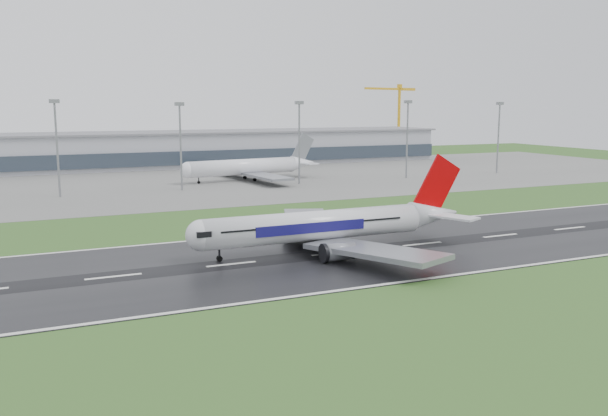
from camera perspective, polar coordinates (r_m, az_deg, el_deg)
name	(u,v)px	position (r m, az deg, el deg)	size (l,w,h in m)	color
ground	(422,244)	(128.47, 10.69, -3.27)	(520.00, 520.00, 0.00)	#2C531E
runway	(422,244)	(128.46, 10.69, -3.25)	(400.00, 45.00, 0.10)	black
apron	(233,179)	(240.52, -6.46, 2.67)	(400.00, 130.00, 0.08)	slate
terminal	(194,149)	(297.39, -10.00, 5.30)	(240.00, 36.00, 15.00)	#9597A0
main_airliner	(334,206)	(119.79, 2.72, 0.15)	(57.31, 54.58, 16.92)	silver
parked_airliner	(248,158)	(233.59, -5.09, 4.52)	(55.80, 51.95, 16.36)	white
tower_crane	(399,119)	(359.28, 8.62, 7.97)	(39.75, 2.17, 39.64)	gold
floodmast_1	(57,151)	(203.53, -21.52, 4.87)	(0.64, 0.64, 28.26)	gray
floodmast_2	(181,149)	(208.57, -11.14, 5.32)	(0.64, 0.64, 27.45)	gray
floodmast_3	(299,145)	(221.73, -0.43, 5.79)	(0.64, 0.64, 27.95)	gray
floodmast_4	(407,141)	(243.11, 9.36, 6.02)	(0.64, 0.64, 28.36)	gray
floodmast_5	(498,139)	(269.79, 17.24, 5.99)	(0.64, 0.64, 27.80)	gray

